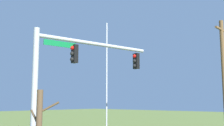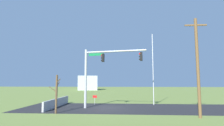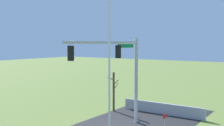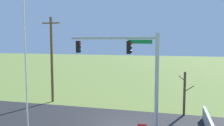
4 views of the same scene
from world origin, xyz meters
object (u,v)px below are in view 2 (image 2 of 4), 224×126
bare_tree (56,93)px  distant_building (87,83)px  signal_mast (101,66)px  open_sign (95,98)px  flagpole (153,69)px  utility_pole (198,65)px

bare_tree → distant_building: distant_building is taller
signal_mast → open_sign: (1.21, -3.11, -3.86)m
flagpole → open_sign: bearing=2.9°
utility_pole → open_sign: (10.19, -7.60, -3.56)m
signal_mast → distant_building: bearing=-76.0°
signal_mast → distant_building: size_ratio=1.06×
signal_mast → flagpole: bearing=-151.6°
utility_pole → bare_tree: (12.89, -1.27, -2.56)m
signal_mast → bare_tree: 5.83m
signal_mast → flagpole: (-6.48, -3.50, -0.06)m
signal_mast → flagpole: size_ratio=0.75×
flagpole → utility_pole: bearing=107.3°
utility_pole → open_sign: size_ratio=7.04×
flagpole → distant_building: flagpole is taller
bare_tree → open_sign: (-2.71, -6.33, -1.00)m
flagpole → bare_tree: 12.70m
utility_pole → open_sign: bearing=-36.7°
flagpole → bare_tree: bearing=32.9°
flagpole → utility_pole: size_ratio=1.10×
signal_mast → utility_pole: bearing=153.4°
utility_pole → open_sign: 13.20m
flagpole → utility_pole: (-2.50, 7.99, -0.25)m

